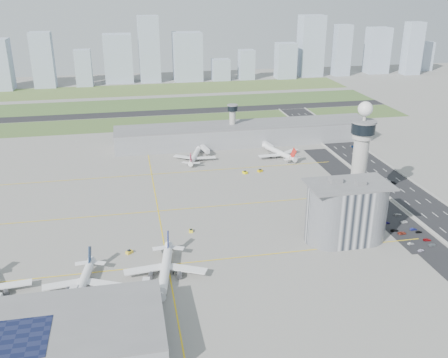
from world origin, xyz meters
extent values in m
plane|color=gray|center=(0.00, 0.00, 0.00)|extent=(1000.00, 1000.00, 0.00)
cube|color=#45632F|center=(-20.00, 225.00, 0.04)|extent=(480.00, 50.00, 0.08)
cube|color=#3B5628|center=(-20.00, 300.00, 0.04)|extent=(480.00, 60.00, 0.08)
cube|color=#516D33|center=(-20.00, 380.00, 0.04)|extent=(480.00, 70.00, 0.08)
cube|color=black|center=(-20.00, 262.00, 0.06)|extent=(480.00, 22.00, 0.10)
cube|color=black|center=(115.00, 0.00, 0.05)|extent=(28.00, 500.00, 0.10)
cube|color=#9E9E99|center=(101.00, 0.00, 0.60)|extent=(0.60, 500.00, 1.20)
cube|color=black|center=(90.00, -10.00, 0.04)|extent=(18.00, 260.00, 0.08)
cube|color=black|center=(88.00, -22.00, 0.05)|extent=(20.00, 44.00, 0.10)
cube|color=yellow|center=(-40.00, -30.00, 0.01)|extent=(260.00, 0.60, 0.01)
cube|color=yellow|center=(-40.00, 30.00, 0.01)|extent=(260.00, 0.60, 0.01)
cube|color=yellow|center=(-40.00, 90.00, 0.01)|extent=(260.00, 0.60, 0.01)
cube|color=yellow|center=(-40.00, 30.00, 0.01)|extent=(0.60, 260.00, 0.01)
cylinder|color=#ADAAA5|center=(72.00, 8.00, 24.00)|extent=(8.40, 8.40, 48.00)
cylinder|color=#ADAAA5|center=(72.00, 8.00, 46.00)|extent=(11.00, 11.00, 4.00)
cylinder|color=black|center=(72.00, 8.00, 50.00)|extent=(13.00, 13.00, 6.00)
cylinder|color=slate|center=(72.00, 8.00, 53.50)|extent=(14.00, 14.00, 1.00)
cylinder|color=#ADAAA5|center=(72.00, 8.00, 56.00)|extent=(1.60, 1.60, 5.00)
sphere|color=white|center=(72.00, 8.00, 60.50)|extent=(8.00, 8.00, 8.00)
cylinder|color=#ADAAA5|center=(30.00, 150.00, 14.00)|extent=(5.00, 5.00, 28.00)
cylinder|color=black|center=(30.00, 150.00, 29.00)|extent=(8.00, 8.00, 4.00)
cylinder|color=slate|center=(30.00, 150.00, 31.50)|extent=(8.60, 8.60, 0.80)
cube|color=#B2B2B7|center=(52.00, -22.00, 15.00)|extent=(18.00, 24.00, 30.00)
cylinder|color=#B2B2B7|center=(43.00, -22.00, 15.00)|extent=(24.00, 24.00, 30.00)
cylinder|color=#B2B2B7|center=(61.00, -22.00, 15.00)|extent=(24.00, 24.00, 30.00)
cube|color=slate|center=(52.00, -22.00, 30.40)|extent=(42.00, 24.00, 0.80)
cube|color=slate|center=(46.00, -19.00, 32.00)|extent=(6.00, 5.00, 3.00)
cube|color=slate|center=(57.00, -24.00, 31.70)|extent=(5.00, 4.00, 2.40)
cube|color=gray|center=(40.00, 148.00, 7.50)|extent=(210.00, 32.00, 15.00)
cube|color=slate|center=(40.00, 148.00, 15.40)|extent=(210.00, 32.00, 0.80)
cube|color=gray|center=(-88.00, -82.00, 6.00)|extent=(84.00, 42.00, 12.00)
cube|color=slate|center=(-88.00, -82.00, 12.40)|extent=(84.00, 42.00, 0.80)
imported|color=white|center=(83.95, -41.80, 0.55)|extent=(3.36, 1.71, 1.09)
imported|color=gray|center=(82.71, -34.71, 0.57)|extent=(3.57, 1.62, 1.14)
imported|color=maroon|center=(84.18, -23.62, 0.63)|extent=(4.58, 2.21, 1.26)
imported|color=black|center=(81.86, -19.90, 0.62)|extent=(4.44, 2.22, 1.24)
imported|color=#17105B|center=(82.34, -10.71, 0.59)|extent=(3.53, 1.61, 1.18)
imported|color=silver|center=(82.16, -5.13, 0.58)|extent=(3.50, 1.23, 1.15)
imported|color=gray|center=(92.53, -38.04, 0.56)|extent=(4.15, 2.13, 1.12)
imported|color=maroon|center=(93.09, -32.77, 0.60)|extent=(4.35, 2.22, 1.21)
imported|color=black|center=(93.72, -24.03, 0.60)|extent=(3.56, 1.59, 1.19)
imported|color=navy|center=(92.43, -20.76, 0.63)|extent=(3.86, 1.49, 1.26)
imported|color=white|center=(92.43, -11.61, 0.55)|extent=(4.15, 2.22, 1.11)
imported|color=#999999|center=(93.55, -2.60, 0.62)|extent=(4.40, 2.03, 1.24)
imported|color=black|center=(115.82, 42.33, 0.63)|extent=(1.73, 3.93, 1.26)
imported|color=navy|center=(122.40, 118.24, 0.66)|extent=(2.23, 4.75, 1.31)
imported|color=gray|center=(107.06, 180.57, 0.58)|extent=(1.74, 3.54, 1.16)
cube|color=#9EADC1|center=(-150.11, 419.66, 33.44)|extent=(25.49, 20.39, 66.89)
cube|color=#9EADC1|center=(-102.68, 417.90, 22.60)|extent=(20.04, 16.03, 45.20)
cube|color=#9EADC1|center=(-59.44, 436.89, 30.61)|extent=(35.76, 28.61, 61.22)
cube|color=#9EADC1|center=(-19.42, 431.56, 41.69)|extent=(26.33, 21.06, 83.39)
cube|color=#9EADC1|center=(30.27, 432.32, 31.06)|extent=(36.96, 29.57, 62.11)
cube|color=#9EADC1|center=(73.27, 423.68, 13.87)|extent=(23.01, 18.41, 27.75)
cube|color=#9EADC1|center=(108.28, 423.34, 19.48)|extent=(20.22, 16.18, 38.97)
cube|color=#9EADC1|center=(162.17, 421.29, 23.44)|extent=(26.14, 20.92, 46.89)
cube|color=#9EADC1|center=(201.27, 433.27, 40.60)|extent=(32.26, 25.81, 81.20)
cube|color=#9EADC1|center=(244.74, 426.38, 34.37)|extent=(21.59, 17.28, 68.75)
cube|color=#9EADC1|center=(302.83, 435.54, 31.70)|extent=(30.25, 24.20, 63.40)
cube|color=#9EADC1|center=(345.49, 415.96, 35.78)|extent=(23.04, 18.43, 71.56)
cube|color=#9EADC1|center=(382.05, 443.29, 20.53)|extent=(22.64, 18.11, 41.06)
camera|label=1|loc=(-53.79, -234.19, 124.66)|focal=40.00mm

